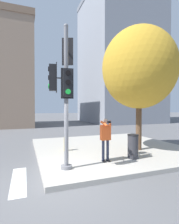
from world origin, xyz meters
The scene contains 8 objects.
ground_plane centered at (0.00, 0.00, 0.00)m, with size 160.00×160.00×0.00m, color #5B5B5E.
sidewalk_corner centered at (3.50, 3.50, 0.09)m, with size 8.00×8.00×0.17m.
traffic_signal_pole centered at (0.31, 0.78, 3.23)m, with size 0.99×1.23×5.15m.
person_photographer centered at (2.07, 1.07, 1.22)m, with size 0.50×0.53×1.74m.
street_tree centered at (4.58, 2.29, 4.41)m, with size 3.83×3.83×6.36m.
fire_hydrant centered at (0.94, 3.40, 0.57)m, with size 0.17×0.23×0.80m.
trash_bin centered at (3.37, 1.04, 0.69)m, with size 0.48×0.48×1.04m.
building_right centered at (14.43, 21.75, 10.98)m, with size 11.33×12.75×21.94m.
Camera 1 is at (-1.01, -5.34, 2.34)m, focal length 28.00 mm.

